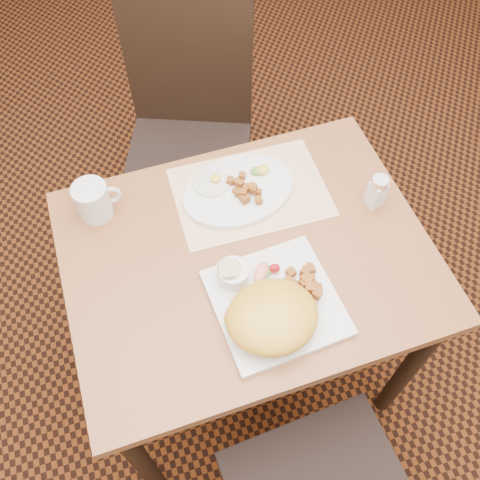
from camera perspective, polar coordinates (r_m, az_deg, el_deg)
The scene contains 15 objects.
ground at distance 2.00m, azimuth 0.59°, elevation -12.73°, with size 8.00×8.00×0.00m, color black.
table at distance 1.42m, azimuth 0.81°, elevation -3.73°, with size 0.90×0.70×0.75m.
chair_far at distance 1.90m, azimuth -5.47°, elevation 11.96°, with size 0.55×0.56×0.97m.
placemat at distance 1.43m, azimuth 1.11°, elevation 5.13°, with size 0.40×0.28×0.00m, color white.
plate_square at distance 1.25m, azimuth 3.84°, elevation -6.67°, with size 0.28×0.28×0.02m, color silver.
plate_oval at distance 1.42m, azimuth -0.18°, elevation 5.31°, with size 0.30×0.23×0.02m, color silver, non-canonical shape.
hollandaise_mound at distance 1.19m, azimuth 3.37°, elevation -8.21°, with size 0.21×0.19×0.08m.
ramekin at distance 1.25m, azimuth -0.76°, elevation -3.57°, with size 0.08×0.08×0.04m.
garnish_sq at distance 1.27m, azimuth 2.72°, elevation -3.31°, with size 0.08×0.07×0.03m.
fried_egg at distance 1.43m, azimuth -3.03°, elevation 6.23°, with size 0.10×0.10×0.02m.
garnish_ov at distance 1.45m, azimuth 2.22°, elevation 7.47°, with size 0.06×0.04×0.02m.
salt_shaker at distance 1.41m, azimuth 14.41°, elevation 5.06°, with size 0.05×0.05×0.10m.
coffee_mug at distance 1.40m, azimuth -15.34°, elevation 4.08°, with size 0.12×0.09×0.10m.
home_fries_sq at distance 1.25m, azimuth 6.94°, elevation -4.63°, with size 0.09×0.11×0.04m.
home_fries_ov at distance 1.40m, azimuth 0.46°, elevation 5.45°, with size 0.08×0.11×0.03m.
Camera 1 is at (-0.24, -0.65, 1.88)m, focal length 40.00 mm.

